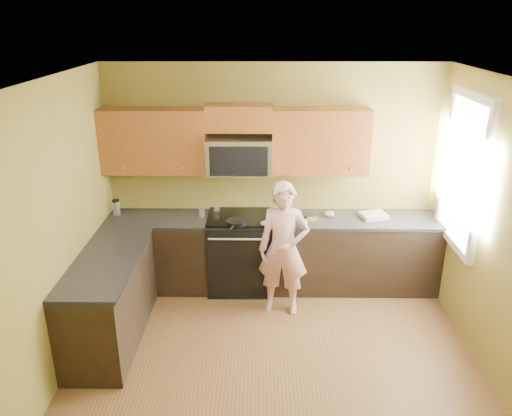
{
  "coord_description": "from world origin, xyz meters",
  "views": [
    {
      "loc": [
        -0.15,
        -3.86,
        3.2
      ],
      "look_at": [
        -0.2,
        1.3,
        1.2
      ],
      "focal_mm": 35.21,
      "sensor_mm": 36.0,
      "label": 1
    }
  ],
  "objects_px": {
    "woman": "(284,249)",
    "frying_pan": "(237,224)",
    "butter_tub": "(302,224)",
    "travel_mug": "(117,214)",
    "microwave": "(240,173)",
    "stove": "(240,252)"
  },
  "relations": [
    {
      "from": "stove",
      "to": "frying_pan",
      "type": "xyz_separation_m",
      "value": [
        -0.02,
        -0.26,
        0.47
      ]
    },
    {
      "from": "woman",
      "to": "frying_pan",
      "type": "xyz_separation_m",
      "value": [
        -0.53,
        0.27,
        0.18
      ]
    },
    {
      "from": "butter_tub",
      "to": "frying_pan",
      "type": "bearing_deg",
      "value": -172.01
    },
    {
      "from": "microwave",
      "to": "frying_pan",
      "type": "height_order",
      "value": "microwave"
    },
    {
      "from": "frying_pan",
      "to": "travel_mug",
      "type": "relative_size",
      "value": 2.18
    },
    {
      "from": "microwave",
      "to": "butter_tub",
      "type": "bearing_deg",
      "value": -20.5
    },
    {
      "from": "butter_tub",
      "to": "woman",
      "type": "bearing_deg",
      "value": -120.91
    },
    {
      "from": "woman",
      "to": "butter_tub",
      "type": "distance_m",
      "value": 0.46
    },
    {
      "from": "travel_mug",
      "to": "stove",
      "type": "bearing_deg",
      "value": -4.24
    },
    {
      "from": "travel_mug",
      "to": "frying_pan",
      "type": "bearing_deg",
      "value": -13.94
    },
    {
      "from": "microwave",
      "to": "woman",
      "type": "bearing_deg",
      "value": -52.06
    },
    {
      "from": "frying_pan",
      "to": "butter_tub",
      "type": "height_order",
      "value": "frying_pan"
    },
    {
      "from": "microwave",
      "to": "frying_pan",
      "type": "relative_size",
      "value": 1.82
    },
    {
      "from": "woman",
      "to": "travel_mug",
      "type": "height_order",
      "value": "woman"
    },
    {
      "from": "woman",
      "to": "stove",
      "type": "bearing_deg",
      "value": 141.42
    },
    {
      "from": "woman",
      "to": "butter_tub",
      "type": "xyz_separation_m",
      "value": [
        0.23,
        0.38,
        0.15
      ]
    },
    {
      "from": "woman",
      "to": "frying_pan",
      "type": "height_order",
      "value": "woman"
    },
    {
      "from": "frying_pan",
      "to": "butter_tub",
      "type": "bearing_deg",
      "value": 23.12
    },
    {
      "from": "travel_mug",
      "to": "woman",
      "type": "bearing_deg",
      "value": -17.59
    },
    {
      "from": "microwave",
      "to": "butter_tub",
      "type": "height_order",
      "value": "microwave"
    },
    {
      "from": "microwave",
      "to": "woman",
      "type": "xyz_separation_m",
      "value": [
        0.51,
        -0.65,
        -0.68
      ]
    },
    {
      "from": "stove",
      "to": "woman",
      "type": "distance_m",
      "value": 0.79
    }
  ]
}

